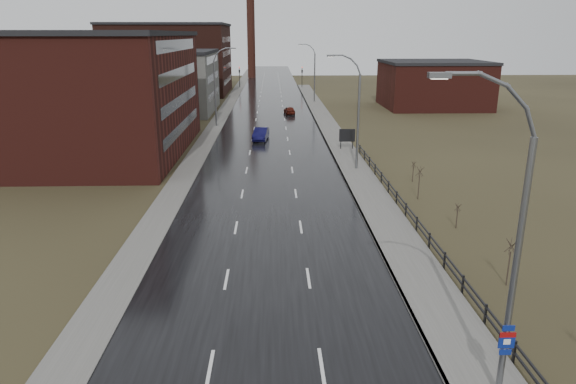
{
  "coord_description": "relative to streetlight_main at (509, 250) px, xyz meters",
  "views": [
    {
      "loc": [
        0.36,
        -14.06,
        13.18
      ],
      "look_at": [
        1.36,
        18.91,
        3.0
      ],
      "focal_mm": 32.0,
      "sensor_mm": 36.0,
      "label": 1
    }
  ],
  "objects": [
    {
      "name": "smokestack",
      "position": [
        -14.47,
        148.0,
        9.44
      ],
      "size": [
        2.7,
        2.7,
        30.7
      ],
      "color": "#331611",
      "rests_on": "ground"
    },
    {
      "name": "streetlight_left",
      "position": [
        -16.17,
        60.0,
        -0.22
      ],
      "size": [
        3.36,
        0.28,
        11.35
      ],
      "color": "slate",
      "rests_on": "ground"
    },
    {
      "name": "warehouse_mid",
      "position": [
        -26.46,
        76.0,
        -0.8
      ],
      "size": [
        16.32,
        20.4,
        10.5
      ],
      "color": "slate",
      "rests_on": "ground"
    },
    {
      "name": "shrub_d",
      "position": [
        4.83,
        17.58,
        -5.09
      ],
      "size": [
        0.44,
        0.46,
        1.82
      ],
      "color": "#382D23",
      "rests_on": "ground"
    },
    {
      "name": "car_far",
      "position": [
        -5.23,
        71.69,
        -5.4
      ],
      "size": [
        2.08,
        4.05,
        1.32
      ],
      "primitive_type": "imported",
      "rotation": [
        0.0,
        0.0,
        3.28
      ],
      "color": "#52160D",
      "rests_on": "ground"
    },
    {
      "name": "billboard",
      "position": [
        0.63,
        43.2,
        -4.35
      ],
      "size": [
        1.87,
        0.17,
        2.55
      ],
      "color": "black",
      "rests_on": "ground"
    },
    {
      "name": "streetlight_right_far",
      "position": [
        0.03,
        88.0,
        -0.22
      ],
      "size": [
        3.36,
        0.28,
        11.35
      ],
      "color": "slate",
      "rests_on": "ground"
    },
    {
      "name": "car_near",
      "position": [
        -9.64,
        49.4,
        -5.27
      ],
      "size": [
        2.18,
        4.96,
        1.58
      ],
      "primitive_type": "imported",
      "rotation": [
        0.0,
        0.0,
        -0.11
      ],
      "color": "#0D0C3C",
      "rests_on": "ground"
    },
    {
      "name": "traffic_light_left",
      "position": [
        -16.47,
        118.0,
        -1.46
      ],
      "size": [
        0.58,
        2.73,
        5.3
      ],
      "color": "black",
      "rests_on": "ground"
    },
    {
      "name": "building_right",
      "position": [
        21.83,
        80.0,
        -1.8
      ],
      "size": [
        18.36,
        16.32,
        8.5
      ],
      "color": "#471914",
      "rests_on": "ground"
    },
    {
      "name": "guardrail",
      "position": [
        1.83,
        16.32,
        -5.35
      ],
      "size": [
        0.1,
        53.05,
        1.1
      ],
      "color": "black",
      "rests_on": "ground"
    },
    {
      "name": "sidewalk_left",
      "position": [
        -16.67,
        58.0,
        -6.0
      ],
      "size": [
        2.4,
        260.0,
        0.12
      ],
      "primitive_type": "cube",
      "color": "#595651",
      "rests_on": "ground"
    },
    {
      "name": "curb_right",
      "position": [
        -1.39,
        33.0,
        -5.97
      ],
      "size": [
        0.16,
        180.0,
        0.18
      ],
      "primitive_type": "cube",
      "color": "slate",
      "rests_on": "ground"
    },
    {
      "name": "sidewalk_right",
      "position": [
        0.13,
        33.0,
        -5.97
      ],
      "size": [
        3.2,
        180.0,
        0.18
      ],
      "primitive_type": "cube",
      "color": "#595651",
      "rests_on": "ground"
    },
    {
      "name": "streetlight_right_mid",
      "position": [
        0.03,
        34.0,
        -0.22
      ],
      "size": [
        3.36,
        0.28,
        11.35
      ],
      "color": "slate",
      "rests_on": "ground"
    },
    {
      "name": "shrub_c",
      "position": [
        4.62,
        8.93,
        -4.62
      ],
      "size": [
        0.64,
        0.67,
        2.7
      ],
      "color": "#382D23",
      "rests_on": "ground"
    },
    {
      "name": "warehouse_far",
      "position": [
        -31.47,
        106.0,
        1.7
      ],
      "size": [
        26.52,
        24.48,
        15.5
      ],
      "color": "#331611",
      "rests_on": "ground"
    },
    {
      "name": "traffic_light_right",
      "position": [
        -0.47,
        118.0,
        -1.46
      ],
      "size": [
        0.58,
        2.73,
        5.3
      ],
      "color": "black",
      "rests_on": "ground"
    },
    {
      "name": "shrub_e",
      "position": [
        3.95,
        24.29,
        -4.58
      ],
      "size": [
        0.66,
        0.69,
        2.79
      ],
      "color": "#382D23",
      "rests_on": "ground"
    },
    {
      "name": "streetlight_main",
      "position": [
        0.0,
        0.0,
        0.0
      ],
      "size": [
        3.91,
        0.29,
        12.11
      ],
      "color": "slate",
      "rests_on": "ground"
    },
    {
      "name": "road",
      "position": [
        -8.47,
        58.0,
        -6.03
      ],
      "size": [
        14.0,
        300.0,
        0.06
      ],
      "primitive_type": "cube",
      "color": "black",
      "rests_on": "ground"
    },
    {
      "name": "shrub_f",
      "position": [
        4.89,
        29.55,
        -5.02
      ],
      "size": [
        0.47,
        0.49,
        1.96
      ],
      "color": "#382D23",
      "rests_on": "ground"
    },
    {
      "name": "warehouse_near",
      "position": [
        -29.46,
        43.0,
        0.7
      ],
      "size": [
        22.44,
        28.56,
        13.5
      ],
      "color": "#471914",
      "rests_on": "ground"
    }
  ]
}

